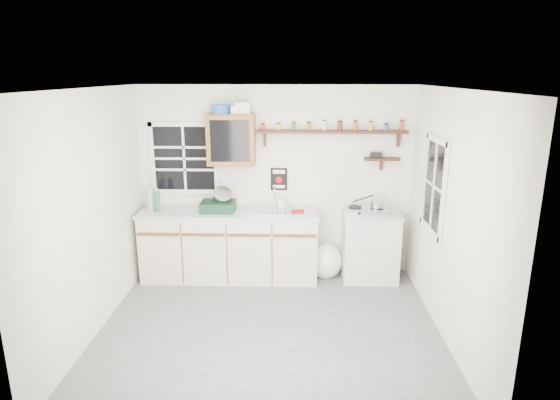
{
  "coord_description": "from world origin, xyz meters",
  "views": [
    {
      "loc": [
        0.26,
        -4.46,
        2.64
      ],
      "look_at": [
        0.1,
        0.55,
        1.27
      ],
      "focal_mm": 30.0,
      "sensor_mm": 36.0,
      "label": 1
    }
  ],
  "objects_px": {
    "dish_rack": "(219,203)",
    "hotplate": "(366,210)",
    "upper_cabinet": "(231,139)",
    "main_cabinet": "(230,244)",
    "spice_shelf": "(333,131)",
    "right_cabinet": "(370,245)"
  },
  "relations": [
    {
      "from": "main_cabinet",
      "to": "hotplate",
      "type": "height_order",
      "value": "hotplate"
    },
    {
      "from": "main_cabinet",
      "to": "dish_rack",
      "type": "relative_size",
      "value": 5.34
    },
    {
      "from": "main_cabinet",
      "to": "spice_shelf",
      "type": "height_order",
      "value": "spice_shelf"
    },
    {
      "from": "right_cabinet",
      "to": "hotplate",
      "type": "relative_size",
      "value": 1.54
    },
    {
      "from": "upper_cabinet",
      "to": "hotplate",
      "type": "bearing_deg",
      "value": -4.6
    },
    {
      "from": "hotplate",
      "to": "right_cabinet",
      "type": "bearing_deg",
      "value": 21.26
    },
    {
      "from": "right_cabinet",
      "to": "spice_shelf",
      "type": "xyz_separation_m",
      "value": [
        -0.51,
        0.19,
        1.47
      ]
    },
    {
      "from": "spice_shelf",
      "to": "hotplate",
      "type": "bearing_deg",
      "value": -25.84
    },
    {
      "from": "right_cabinet",
      "to": "spice_shelf",
      "type": "bearing_deg",
      "value": 159.72
    },
    {
      "from": "main_cabinet",
      "to": "right_cabinet",
      "type": "relative_size",
      "value": 2.54
    },
    {
      "from": "dish_rack",
      "to": "hotplate",
      "type": "xyz_separation_m",
      "value": [
        1.88,
        0.02,
        -0.08
      ]
    },
    {
      "from": "upper_cabinet",
      "to": "spice_shelf",
      "type": "distance_m",
      "value": 1.3
    },
    {
      "from": "spice_shelf",
      "to": "dish_rack",
      "type": "distance_m",
      "value": 1.72
    },
    {
      "from": "dish_rack",
      "to": "hotplate",
      "type": "bearing_deg",
      "value": 0.63
    },
    {
      "from": "dish_rack",
      "to": "upper_cabinet",
      "type": "bearing_deg",
      "value": 45.66
    },
    {
      "from": "main_cabinet",
      "to": "right_cabinet",
      "type": "bearing_deg",
      "value": 0.79
    },
    {
      "from": "main_cabinet",
      "to": "spice_shelf",
      "type": "xyz_separation_m",
      "value": [
        1.33,
        0.21,
        1.47
      ]
    },
    {
      "from": "spice_shelf",
      "to": "hotplate",
      "type": "height_order",
      "value": "spice_shelf"
    },
    {
      "from": "upper_cabinet",
      "to": "spice_shelf",
      "type": "bearing_deg",
      "value": 3.07
    },
    {
      "from": "main_cabinet",
      "to": "upper_cabinet",
      "type": "distance_m",
      "value": 1.37
    },
    {
      "from": "dish_rack",
      "to": "hotplate",
      "type": "height_order",
      "value": "dish_rack"
    },
    {
      "from": "upper_cabinet",
      "to": "hotplate",
      "type": "xyz_separation_m",
      "value": [
        1.72,
        -0.14,
        -0.88
      ]
    }
  ]
}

